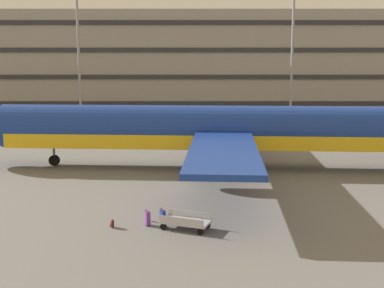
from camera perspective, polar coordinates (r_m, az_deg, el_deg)
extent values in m
plane|color=slate|center=(41.73, -0.85, -2.63)|extent=(600.00, 600.00, 0.00)
cube|color=gray|center=(86.65, -0.45, 9.36)|extent=(157.21, 15.65, 16.86)
cube|color=#2D2D33|center=(79.01, -0.48, 4.74)|extent=(155.63, 0.24, 0.70)
cube|color=#2D2D33|center=(78.76, -0.49, 7.80)|extent=(155.63, 0.24, 0.70)
cube|color=#2D2D33|center=(78.74, -0.49, 10.86)|extent=(155.63, 0.24, 0.70)
cube|color=#2D2D33|center=(78.94, -0.50, 13.92)|extent=(155.63, 0.24, 0.70)
cylinder|color=navy|center=(40.74, 2.20, 1.92)|extent=(35.51, 5.87, 3.66)
cube|color=yellow|center=(40.88, 2.19, 0.53)|extent=(34.09, 5.71, 1.17)
cube|color=navy|center=(31.63, 3.61, -0.84)|extent=(5.32, 15.09, 0.36)
cube|color=navy|center=(49.94, 3.60, 3.02)|extent=(5.32, 15.09, 0.36)
cylinder|color=#9E9EA3|center=(34.51, 2.75, -2.16)|extent=(2.74, 2.17, 2.01)
cylinder|color=#9E9EA3|center=(47.47, 2.98, 1.09)|extent=(2.74, 2.17, 2.01)
cylinder|color=black|center=(43.66, -15.75, -1.84)|extent=(0.92, 0.41, 0.90)
cylinder|color=slate|center=(43.51, -15.80, -0.83)|extent=(0.20, 0.20, 1.57)
cylinder|color=black|center=(39.71, 4.16, -2.62)|extent=(0.92, 0.41, 0.90)
cylinder|color=slate|center=(39.55, 4.17, -1.51)|extent=(0.20, 0.20, 1.57)
cylinder|color=black|center=(42.75, 4.12, -1.74)|extent=(0.92, 0.41, 0.90)
cylinder|color=slate|center=(42.61, 4.13, -0.70)|extent=(0.20, 0.20, 1.57)
cylinder|color=gray|center=(73.08, -13.11, 10.76)|extent=(0.36, 0.36, 21.21)
cylinder|color=gray|center=(72.74, 11.55, 12.03)|extent=(0.36, 0.36, 24.27)
cube|color=#72388C|center=(27.11, -5.26, -8.55)|extent=(0.36, 0.43, 0.75)
cylinder|color=#333338|center=(27.06, -5.48, -7.67)|extent=(0.02, 0.02, 0.08)
cylinder|color=#333338|center=(26.87, -5.34, -7.79)|extent=(0.02, 0.02, 0.08)
cube|color=black|center=(26.95, -5.41, -7.64)|extent=(0.11, 0.20, 0.02)
cylinder|color=black|center=(27.40, -5.16, -9.23)|extent=(0.05, 0.04, 0.05)
cylinder|color=black|center=(27.14, -4.95, -9.42)|extent=(0.05, 0.04, 0.05)
cylinder|color=black|center=(27.35, -5.53, -9.27)|extent=(0.05, 0.04, 0.05)
cylinder|color=black|center=(27.08, -5.32, -9.46)|extent=(0.05, 0.04, 0.05)
cube|color=navy|center=(27.56, -3.49, -8.33)|extent=(0.36, 0.43, 0.65)
cylinder|color=#333338|center=(27.51, -3.71, -7.54)|extent=(0.02, 0.02, 0.11)
cylinder|color=#333338|center=(27.33, -3.52, -7.66)|extent=(0.02, 0.02, 0.11)
cube|color=black|center=(27.40, -3.62, -7.48)|extent=(0.12, 0.20, 0.02)
cylinder|color=black|center=(27.83, -3.47, -8.90)|extent=(0.05, 0.04, 0.05)
cylinder|color=black|center=(27.57, -3.19, -9.08)|extent=(0.05, 0.04, 0.05)
cylinder|color=black|center=(27.76, -3.78, -8.95)|extent=(0.05, 0.04, 0.05)
cylinder|color=black|center=(27.50, -3.50, -9.14)|extent=(0.05, 0.04, 0.05)
ellipsoid|color=#592619|center=(27.08, -9.32, -9.11)|extent=(0.22, 0.39, 0.45)
ellipsoid|color=#592619|center=(27.10, -9.49, -9.25)|extent=(0.11, 0.27, 0.20)
torus|color=black|center=(27.00, -9.27, -8.64)|extent=(0.02, 0.08, 0.08)
cube|color=black|center=(26.97, -9.15, -9.18)|extent=(0.03, 0.04, 0.38)
cube|color=black|center=(27.17, -9.13, -9.04)|extent=(0.03, 0.04, 0.38)
cube|color=#B7B7BC|center=(26.45, -0.82, -8.99)|extent=(2.89, 2.14, 0.12)
cylinder|color=#4C4C51|center=(27.15, -4.10, -9.05)|extent=(0.67, 0.30, 0.05)
cube|color=#B7B7BC|center=(25.84, -1.33, -8.98)|extent=(2.32, 0.92, 0.40)
cube|color=#B7B7BC|center=(26.93, -0.33, -8.19)|extent=(2.32, 0.92, 0.40)
cylinder|color=black|center=(26.43, -3.39, -9.57)|extent=(0.37, 0.22, 0.36)
cylinder|color=black|center=(27.39, -2.43, -8.87)|extent=(0.37, 0.22, 0.36)
cylinder|color=black|center=(25.69, 0.91, -10.13)|extent=(0.37, 0.22, 0.36)
cylinder|color=black|center=(26.67, 1.73, -9.37)|extent=(0.37, 0.22, 0.36)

